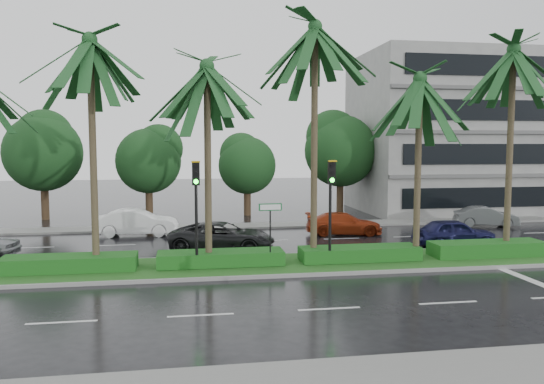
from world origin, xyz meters
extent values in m
plane|color=black|center=(0.00, 0.00, 0.00)|extent=(120.00, 120.00, 0.00)
cube|color=slate|center=(0.00, -10.20, 0.06)|extent=(40.00, 2.40, 0.12)
cube|color=slate|center=(0.00, 12.00, 0.06)|extent=(40.00, 2.00, 0.12)
cube|color=gray|center=(0.00, 1.00, 0.07)|extent=(36.00, 4.00, 0.14)
cube|color=#20551C|center=(0.00, 1.00, 0.14)|extent=(35.60, 3.70, 0.02)
cube|color=#154C17|center=(-9.00, 1.00, 0.45)|extent=(5.20, 1.40, 0.60)
cube|color=#154C17|center=(-3.00, 1.00, 0.45)|extent=(5.20, 1.40, 0.60)
cube|color=#154C17|center=(3.00, 1.00, 0.45)|extent=(5.20, 1.40, 0.60)
cube|color=#154C17|center=(9.00, 1.00, 0.45)|extent=(5.20, 1.40, 0.60)
cube|color=silver|center=(-12.00, 7.00, 0.01)|extent=(2.00, 0.12, 0.01)
cube|color=silver|center=(-8.00, -5.00, 0.01)|extent=(2.00, 0.12, 0.01)
cube|color=silver|center=(-8.00, 7.00, 0.01)|extent=(2.00, 0.12, 0.01)
cube|color=silver|center=(-4.00, -5.00, 0.01)|extent=(2.00, 0.12, 0.01)
cube|color=silver|center=(-4.00, 7.00, 0.01)|extent=(2.00, 0.12, 0.01)
cube|color=silver|center=(0.00, -5.00, 0.01)|extent=(2.00, 0.12, 0.01)
cube|color=silver|center=(0.00, 7.00, 0.01)|extent=(2.00, 0.12, 0.01)
cube|color=silver|center=(4.00, -5.00, 0.01)|extent=(2.00, 0.12, 0.01)
cube|color=silver|center=(4.00, 7.00, 0.01)|extent=(2.00, 0.12, 0.01)
cube|color=silver|center=(8.00, 7.00, 0.01)|extent=(2.00, 0.12, 0.01)
cube|color=silver|center=(12.00, 7.00, 0.01)|extent=(2.00, 0.12, 0.01)
cube|color=silver|center=(16.00, 7.00, 0.01)|extent=(2.00, 0.12, 0.01)
cube|color=silver|center=(8.50, -3.00, 0.01)|extent=(0.40, 6.00, 0.01)
cylinder|color=#413326|center=(-8.00, 1.10, 4.68)|extent=(0.28, 0.28, 9.06)
cylinder|color=#413326|center=(-8.00, 1.10, 0.37)|extent=(0.40, 0.40, 0.44)
cylinder|color=#413326|center=(-3.50, 0.90, 4.21)|extent=(0.28, 0.28, 8.12)
cylinder|color=#413326|center=(-3.50, 0.90, 0.37)|extent=(0.40, 0.40, 0.44)
cylinder|color=#413326|center=(1.00, 1.20, 5.10)|extent=(0.28, 0.28, 9.89)
cylinder|color=#413326|center=(1.00, 1.20, 0.37)|extent=(0.40, 0.40, 0.44)
cylinder|color=#413326|center=(5.50, 0.80, 4.05)|extent=(0.28, 0.28, 7.80)
cylinder|color=#413326|center=(5.50, 0.80, 0.37)|extent=(0.40, 0.40, 0.44)
cylinder|color=#413326|center=(10.00, 1.10, 4.75)|extent=(0.28, 0.28, 9.21)
cylinder|color=#413326|center=(10.00, 1.10, 0.37)|extent=(0.40, 0.40, 0.44)
cylinder|color=black|center=(-4.00, 0.40, 1.85)|extent=(0.12, 0.12, 3.40)
cube|color=black|center=(-4.00, 0.22, 4.00)|extent=(0.30, 0.18, 0.90)
cube|color=gold|center=(-4.00, 0.10, 4.48)|extent=(0.34, 0.12, 0.06)
cylinder|color=black|center=(-4.00, 0.12, 4.30)|extent=(0.18, 0.04, 0.18)
cylinder|color=black|center=(-4.00, 0.12, 4.00)|extent=(0.18, 0.04, 0.18)
cylinder|color=#0CE519|center=(-4.00, 0.12, 3.70)|extent=(0.18, 0.04, 0.18)
cylinder|color=black|center=(1.50, 0.40, 1.85)|extent=(0.12, 0.12, 3.40)
cube|color=black|center=(1.50, 0.22, 4.00)|extent=(0.30, 0.18, 0.90)
cube|color=gold|center=(1.50, 0.10, 4.48)|extent=(0.34, 0.12, 0.06)
cylinder|color=black|center=(1.50, 0.12, 4.30)|extent=(0.18, 0.04, 0.18)
cylinder|color=black|center=(1.50, 0.12, 4.00)|extent=(0.18, 0.04, 0.18)
cylinder|color=#0CE519|center=(1.50, 0.12, 3.70)|extent=(0.18, 0.04, 0.18)
cylinder|color=black|center=(-1.00, 0.50, 1.45)|extent=(0.06, 0.06, 2.60)
cube|color=#0C5926|center=(-1.00, 0.47, 2.60)|extent=(0.95, 0.04, 0.30)
cube|color=white|center=(-1.00, 0.45, 2.60)|extent=(0.85, 0.01, 0.22)
cylinder|color=#392B1A|center=(-14.00, 17.50, 1.27)|extent=(0.52, 0.52, 2.55)
sphere|color=#15381A|center=(-14.00, 17.50, 4.58)|extent=(5.24, 5.24, 5.24)
sphere|color=#15381A|center=(-14.00, 17.80, 5.60)|extent=(3.93, 3.93, 3.93)
cylinder|color=#392B1A|center=(-7.00, 17.50, 1.11)|extent=(0.52, 0.52, 2.22)
sphere|color=#15381A|center=(-7.00, 17.50, 4.00)|extent=(4.57, 4.57, 4.57)
sphere|color=#15381A|center=(-7.00, 17.80, 4.89)|extent=(3.43, 3.43, 3.43)
cylinder|color=#392B1A|center=(0.00, 17.50, 1.01)|extent=(0.52, 0.52, 2.03)
sphere|color=#15381A|center=(0.00, 17.50, 3.65)|extent=(4.17, 4.17, 4.17)
sphere|color=#15381A|center=(0.00, 17.80, 4.46)|extent=(3.13, 3.13, 3.13)
cylinder|color=#392B1A|center=(7.00, 17.50, 1.30)|extent=(0.52, 0.52, 2.61)
sphere|color=#15381A|center=(7.00, 17.50, 4.69)|extent=(5.36, 5.36, 5.36)
sphere|color=#15381A|center=(7.00, 17.80, 5.74)|extent=(4.02, 4.02, 4.02)
cylinder|color=#392B1A|center=(14.00, 17.50, 1.19)|extent=(0.52, 0.52, 2.38)
sphere|color=#15381A|center=(14.00, 17.50, 4.28)|extent=(4.89, 4.89, 4.89)
sphere|color=#15381A|center=(14.00, 17.80, 5.23)|extent=(3.67, 3.67, 3.67)
cube|color=gray|center=(17.00, 18.00, 6.00)|extent=(16.00, 10.00, 12.00)
imported|color=white|center=(-7.19, 9.77, 0.75)|extent=(1.79, 4.64, 1.51)
imported|color=black|center=(-2.69, 4.64, 0.70)|extent=(3.49, 5.48, 1.41)
imported|color=#962C10|center=(4.50, 8.27, 0.63)|extent=(2.37, 4.55, 1.26)
imported|color=#161743|center=(9.00, 4.00, 0.70)|extent=(1.77, 4.15, 1.40)
imported|color=#55585A|center=(14.26, 9.78, 0.63)|extent=(2.35, 4.03, 1.26)
camera|label=1|loc=(-4.36, -20.73, 5.14)|focal=35.00mm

